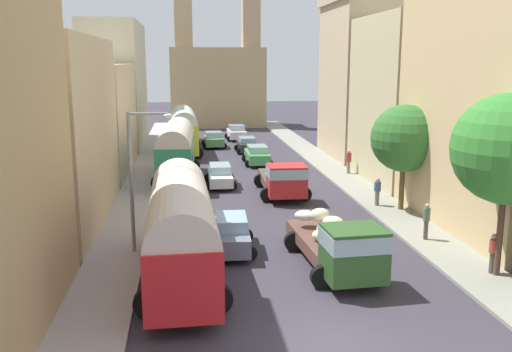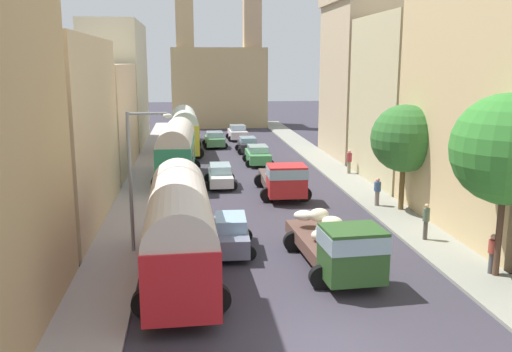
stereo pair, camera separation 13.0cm
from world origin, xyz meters
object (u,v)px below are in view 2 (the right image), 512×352
(parked_bus_1, at_px, (177,149))
(pedestrian_1, at_px, (426,220))
(parked_bus_0, at_px, (180,226))
(car_1, at_px, (248,145))
(parked_bus_2, at_px, (184,129))
(pedestrian_4, at_px, (377,191))
(car_3, at_px, (231,234))
(pedestrian_0, at_px, (349,161))
(car_5, at_px, (215,139))
(car_0, at_px, (258,155))
(cargo_truck_0, at_px, (338,245))
(car_2, at_px, (238,133))
(streetlamp_near, at_px, (136,169))
(cargo_truck_1, at_px, (283,179))
(car_4, at_px, (220,175))
(pedestrian_2, at_px, (492,252))

(parked_bus_1, height_order, pedestrian_1, parked_bus_1)
(parked_bus_0, xyz_separation_m, car_1, (5.81, 30.28, -1.45))
(parked_bus_2, bearing_deg, pedestrian_4, -61.49)
(car_3, height_order, pedestrian_1, pedestrian_1)
(parked_bus_1, xyz_separation_m, pedestrian_0, (12.73, 0.36, -1.21))
(car_3, relative_size, car_5, 1.06)
(parked_bus_1, distance_m, parked_bus_2, 11.64)
(parked_bus_0, distance_m, car_0, 24.98)
(car_3, bearing_deg, cargo_truck_0, -39.15)
(pedestrian_4, bearing_deg, car_5, 108.78)
(car_1, distance_m, car_3, 27.40)
(parked_bus_0, bearing_deg, car_1, 79.13)
(pedestrian_4, bearing_deg, parked_bus_2, 118.51)
(cargo_truck_0, bearing_deg, parked_bus_0, 178.55)
(parked_bus_0, relative_size, cargo_truck_0, 1.39)
(pedestrian_0, xyz_separation_m, pedestrian_1, (-0.89, -15.72, -0.00))
(parked_bus_1, bearing_deg, car_2, 73.31)
(parked_bus_1, xyz_separation_m, car_2, (6.08, 20.28, -1.48))
(car_1, bearing_deg, streetlamp_near, -105.86)
(car_3, bearing_deg, parked_bus_1, 99.77)
(car_1, height_order, pedestrian_1, pedestrian_1)
(car_0, relative_size, pedestrian_4, 2.44)
(parked_bus_2, bearing_deg, streetlamp_near, -93.88)
(parked_bus_2, bearing_deg, car_2, 56.93)
(cargo_truck_0, relative_size, car_0, 1.67)
(parked_bus_1, xyz_separation_m, cargo_truck_0, (6.69, -18.74, -1.07))
(car_5, bearing_deg, parked_bus_2, -127.83)
(car_3, relative_size, streetlamp_near, 0.65)
(parked_bus_1, height_order, car_1, parked_bus_1)
(cargo_truck_0, bearing_deg, car_1, 90.75)
(parked_bus_2, relative_size, car_2, 2.32)
(cargo_truck_0, bearing_deg, cargo_truck_1, 90.07)
(cargo_truck_1, bearing_deg, car_0, 90.94)
(car_2, bearing_deg, car_4, -97.98)
(parked_bus_0, xyz_separation_m, cargo_truck_0, (6.21, -0.16, -0.97))
(car_0, height_order, car_1, car_0)
(car_3, xyz_separation_m, streetlamp_near, (-4.04, 0.17, 3.00))
(cargo_truck_0, distance_m, car_2, 39.03)
(car_2, bearing_deg, pedestrian_1, -80.82)
(parked_bus_0, xyz_separation_m, pedestrian_2, (12.18, -1.16, -1.19))
(parked_bus_2, distance_m, car_4, 14.09)
(parked_bus_2, xyz_separation_m, cargo_truck_0, (6.24, -30.37, -1.12))
(car_2, xyz_separation_m, pedestrian_2, (6.57, -40.02, 0.19))
(car_0, relative_size, pedestrian_0, 2.26)
(parked_bus_2, distance_m, car_1, 6.06)
(streetlamp_near, bearing_deg, car_3, -2.42)
(parked_bus_2, bearing_deg, parked_bus_1, -92.21)
(car_4, xyz_separation_m, pedestrian_4, (8.74, -6.88, 0.25))
(car_5, xyz_separation_m, streetlamp_near, (-4.74, -30.68, 3.02))
(parked_bus_0, bearing_deg, car_0, 76.06)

